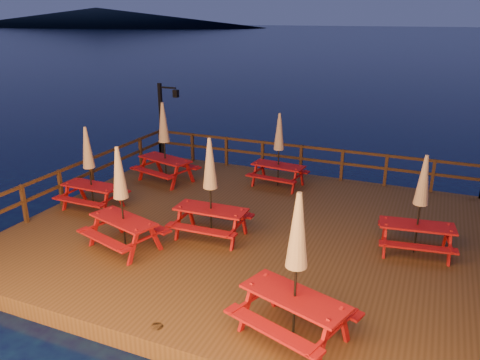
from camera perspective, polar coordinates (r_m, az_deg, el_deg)
The scene contains 13 objects.
ground at distance 12.88m, azimuth 1.20°, elevation -7.47°, with size 500.00×500.00×0.00m, color black.
deck at distance 12.79m, azimuth 1.20°, elevation -6.67°, with size 12.00×10.00×0.40m, color #4D3318.
deck_piles at distance 13.02m, azimuth 1.19°, elevation -8.65°, with size 11.44×9.44×1.40m.
railing at distance 13.95m, azimuth 3.97°, elevation -0.12°, with size 11.80×9.75×1.10m.
lamp_post at distance 18.37m, azimuth -9.17°, elevation 7.83°, with size 0.85×0.18×3.00m.
headland_left at distance 259.32m, azimuth -17.05°, elevation 18.46°, with size 180.00×84.00×9.00m, color black.
picnic_table_0 at distance 15.98m, azimuth -9.22°, elevation 4.69°, with size 2.25×2.01×2.73m.
picnic_table_1 at distance 15.41m, azimuth 4.75°, elevation 3.79°, with size 1.86×1.59×2.47m.
picnic_table_2 at distance 11.49m, azimuth -14.29°, elevation -2.02°, with size 2.15×1.94×2.59m.
picnic_table_3 at distance 8.12m, azimuth 6.86°, elevation -10.28°, with size 2.33×2.11×2.76m.
picnic_table_4 at distance 11.71m, azimuth 21.13°, elevation -2.70°, with size 1.91×1.65×2.46m.
picnic_table_5 at distance 14.18m, azimuth -17.90°, elevation 1.50°, with size 1.75×1.44×2.48m.
picnic_table_6 at distance 11.71m, azimuth -3.64°, elevation -0.88°, with size 1.89×1.57×2.64m.
Camera 1 is at (4.27, -10.65, 5.85)m, focal length 35.00 mm.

